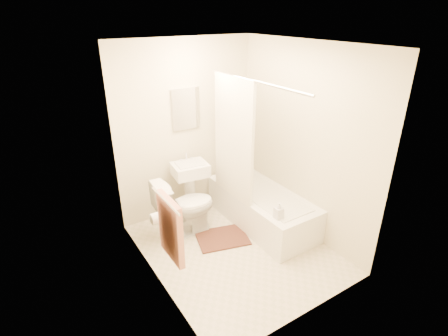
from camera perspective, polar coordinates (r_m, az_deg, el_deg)
floor at (r=4.43m, az=1.79°, el=-13.01°), size 2.40×2.40×0.00m
ceiling at (r=3.53m, az=2.33°, el=19.66°), size 2.40×2.40×0.00m
wall_back at (r=4.79m, az=-6.18°, el=6.15°), size 2.00×0.02×2.40m
wall_left at (r=3.40m, az=-12.00°, el=-2.17°), size 0.02×2.40×2.40m
wall_right at (r=4.43m, az=12.77°, el=4.13°), size 0.02×2.40×2.40m
mirror at (r=4.69m, az=-6.24°, el=9.57°), size 0.40×0.03×0.55m
curtain_rod at (r=3.84m, az=5.14°, el=13.95°), size 0.03×1.70×0.03m
shower_curtain at (r=4.36m, az=1.55°, el=4.67°), size 0.04×0.80×1.55m
towel_bar at (r=3.25m, az=-9.56°, el=-5.26°), size 0.02×0.60×0.02m
towel at (r=3.43m, az=-8.72°, el=-9.78°), size 0.06×0.45×0.66m
toilet_paper at (r=3.76m, az=-11.02°, el=-8.04°), size 0.11×0.12×0.12m
toilet at (r=4.53m, az=-6.45°, el=-6.36°), size 0.81×0.49×0.77m
sink at (r=4.84m, az=-5.50°, el=-3.32°), size 0.50×0.42×0.90m
bathtub at (r=4.82m, az=6.15°, el=-6.42°), size 0.72×1.64×0.46m
bath_mat at (r=4.59m, az=-0.28°, el=-11.33°), size 0.74×0.63×0.02m
soap_bottle at (r=4.14m, az=8.93°, el=-6.89°), size 0.10×0.10×0.20m
scrub_brush at (r=4.96m, az=3.18°, el=-2.09°), size 0.10×0.22×0.04m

